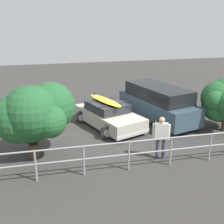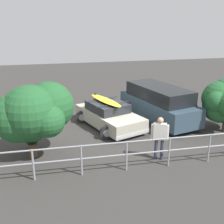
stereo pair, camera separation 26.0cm
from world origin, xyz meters
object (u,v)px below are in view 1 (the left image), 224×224
object	(u,v)px
suv_car	(157,103)
bush_near_right	(221,101)
bush_near_left	(33,114)
sedan_car	(108,115)
person_bystander	(161,134)

from	to	relation	value
suv_car	bush_near_right	distance (m)	3.05
bush_near_right	bush_near_left	bearing A→B (deg)	5.63
sedan_car	person_bystander	xyz separation A→B (m)	(-1.08, 3.76, 0.42)
suv_car	bush_near_left	size ratio (longest dim) A/B	1.70
person_bystander	bush_near_left	xyz separation A→B (m)	(4.53, -1.35, 0.74)
sedan_car	person_bystander	bearing A→B (deg)	106.06
sedan_car	bush_near_left	bearing A→B (deg)	34.94
sedan_car	person_bystander	world-z (taller)	person_bystander
sedan_car	bush_near_right	xyz separation A→B (m)	(-5.07, 1.57, 0.80)
suv_car	person_bystander	world-z (taller)	suv_car
person_bystander	bush_near_left	size ratio (longest dim) A/B	0.55
sedan_car	suv_car	bearing A→B (deg)	-174.49
person_bystander	sedan_car	bearing A→B (deg)	-73.94
sedan_car	bush_near_left	world-z (taller)	bush_near_left
suv_car	bush_near_left	bearing A→B (deg)	23.56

